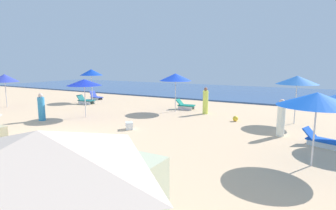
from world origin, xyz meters
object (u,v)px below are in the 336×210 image
at_px(umbrella_1, 297,80).
at_px(cooler_box_0, 129,126).
at_px(umbrella_4, 91,72).
at_px(beachgoer_0, 41,108).
at_px(beachgoer_1, 205,101).
at_px(umbrella_0, 175,77).
at_px(lounge_chair_4_1, 86,100).
at_px(lounge_chair_0_0, 185,105).
at_px(beachgoer_2, 281,119).
at_px(lounge_chair_4_0, 96,97).
at_px(beach_ball_1, 235,119).
at_px(umbrella_3, 84,82).
at_px(umbrella_2, 317,99).
at_px(lounge_chair_6_0, 322,140).
at_px(umbrella_5, 4,78).

bearing_deg(umbrella_1, cooler_box_0, -142.94).
relative_size(umbrella_4, beachgoer_0, 1.74).
bearing_deg(beachgoer_1, umbrella_1, -35.45).
xyz_separation_m(umbrella_0, beachgoer_1, (2.04, 0.19, -1.48)).
distance_m(lounge_chair_4_1, beachgoer_0, 6.11).
distance_m(lounge_chair_0_0, beachgoer_2, 7.84).
xyz_separation_m(lounge_chair_4_0, beachgoer_0, (3.65, -7.96, 0.47)).
bearing_deg(umbrella_1, beach_ball_1, -161.81).
xyz_separation_m(beachgoer_2, beach_ball_1, (-2.52, 2.07, -0.63)).
relative_size(umbrella_3, beach_ball_1, 7.55).
bearing_deg(lounge_chair_4_0, umbrella_2, -106.11).
distance_m(umbrella_4, lounge_chair_6_0, 17.33).
relative_size(lounge_chair_0_0, lounge_chair_6_0, 0.86).
bearing_deg(beach_ball_1, beachgoer_0, -152.07).
relative_size(lounge_chair_4_1, beachgoer_1, 0.83).
distance_m(lounge_chair_4_1, lounge_chair_6_0, 16.37).
height_order(lounge_chair_0_0, beachgoer_2, beachgoer_2).
distance_m(umbrella_1, beachgoer_1, 5.35).
distance_m(lounge_chair_4_0, lounge_chair_6_0, 18.15).
xyz_separation_m(lounge_chair_4_0, umbrella_5, (-2.59, -6.29, 1.87)).
bearing_deg(umbrella_0, lounge_chair_4_1, -176.11).
xyz_separation_m(umbrella_1, beachgoer_0, (-12.37, -5.98, -1.59)).
bearing_deg(umbrella_1, lounge_chair_4_0, 172.94).
height_order(umbrella_2, lounge_chair_4_0, umbrella_2).
height_order(umbrella_5, cooler_box_0, umbrella_5).
distance_m(beachgoer_2, beach_ball_1, 3.32).
bearing_deg(lounge_chair_4_1, lounge_chair_0_0, -85.78).
relative_size(lounge_chair_0_0, umbrella_4, 0.49).
height_order(lounge_chair_4_1, beachgoer_2, beachgoer_2).
distance_m(lounge_chair_4_0, beach_ball_1, 13.47).
xyz_separation_m(umbrella_3, lounge_chair_6_0, (12.15, 0.39, -1.81)).
distance_m(umbrella_5, beach_ball_1, 16.20).
bearing_deg(umbrella_3, beachgoer_0, -127.56).
xyz_separation_m(beachgoer_0, cooler_box_0, (5.46, 0.76, -0.53)).
xyz_separation_m(lounge_chair_6_0, beachgoer_2, (-1.57, 0.71, 0.53)).
xyz_separation_m(umbrella_0, umbrella_4, (-8.18, 0.76, 0.15)).
xyz_separation_m(umbrella_2, beachgoer_2, (-1.26, 3.18, -1.32)).
height_order(lounge_chair_0_0, lounge_chair_4_1, lounge_chair_4_1).
relative_size(umbrella_0, umbrella_5, 1.05).
xyz_separation_m(lounge_chair_0_0, umbrella_1, (6.96, -1.19, 2.02)).
distance_m(lounge_chair_0_0, umbrella_2, 10.94).
relative_size(umbrella_4, beachgoer_1, 1.59).
height_order(umbrella_0, lounge_chair_4_0, umbrella_0).
bearing_deg(umbrella_3, lounge_chair_0_0, 53.10).
xyz_separation_m(umbrella_3, umbrella_4, (-4.40, 5.01, 0.36)).
bearing_deg(beachgoer_0, umbrella_2, 94.86).
height_order(umbrella_4, beachgoer_0, umbrella_4).
relative_size(umbrella_5, lounge_chair_6_0, 1.59).
bearing_deg(cooler_box_0, lounge_chair_0_0, -40.97).
bearing_deg(lounge_chair_4_1, lounge_chair_6_0, -108.95).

